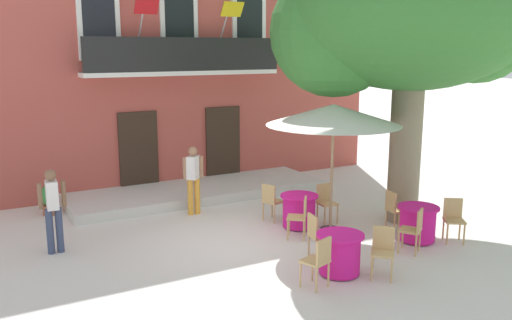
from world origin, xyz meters
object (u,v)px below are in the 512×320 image
(cafe_chair_near_tree_0, at_px, (326,200))
(cafe_chair_middle_0, at_px, (383,249))
(cafe_table_near_tree, at_px, (299,211))
(cafe_chair_front_0, at_px, (454,217))
(cafe_chair_front_1, at_px, (395,208))
(cafe_chair_near_tree_2, at_px, (300,215))
(cafe_table_middle, at_px, (340,253))
(cafe_chair_middle_2, at_px, (319,259))
(cafe_umbrella, at_px, (333,115))
(cafe_chair_near_tree_1, at_px, (271,200))
(cafe_table_front, at_px, (418,223))
(ground_planter_left, at_px, (49,199))
(pedestrian_mid_plaza, at_px, (193,176))
(cafe_chair_front_2, at_px, (414,228))
(plane_tree, at_px, (408,19))
(cafe_chair_middle_1, at_px, (317,234))
(pedestrian_near_entrance, at_px, (53,206))

(cafe_chair_near_tree_0, xyz_separation_m, cafe_chair_middle_0, (-0.96, -3.03, 0.00))
(cafe_table_near_tree, height_order, cafe_chair_front_0, cafe_chair_front_0)
(cafe_chair_front_0, xyz_separation_m, cafe_chair_front_1, (-0.62, 1.11, 0.00))
(cafe_chair_near_tree_2, distance_m, cafe_table_middle, 1.96)
(cafe_chair_middle_0, height_order, cafe_chair_middle_2, same)
(cafe_chair_near_tree_0, bearing_deg, cafe_umbrella, -117.28)
(cafe_chair_near_tree_1, relative_size, cafe_chair_front_0, 1.00)
(cafe_table_front, xyz_separation_m, ground_planter_left, (-6.53, 5.71, 0.01))
(cafe_chair_middle_2, xyz_separation_m, cafe_table_front, (3.18, 0.90, -0.14))
(cafe_chair_near_tree_1, relative_size, cafe_table_middle, 1.05)
(cafe_table_near_tree, distance_m, cafe_chair_middle_2, 3.23)
(cafe_chair_middle_0, distance_m, cafe_chair_front_0, 2.66)
(cafe_table_middle, distance_m, pedestrian_mid_plaza, 4.75)
(cafe_chair_middle_2, height_order, cafe_table_front, cafe_chair_middle_2)
(cafe_chair_middle_0, height_order, cafe_chair_front_2, same)
(cafe_chair_front_1, distance_m, pedestrian_mid_plaza, 4.79)
(cafe_chair_near_tree_0, relative_size, cafe_chair_near_tree_2, 1.00)
(cafe_chair_near_tree_0, distance_m, cafe_chair_middle_0, 3.18)
(cafe_chair_front_1, distance_m, cafe_chair_front_2, 1.38)
(pedestrian_mid_plaza, bearing_deg, cafe_table_front, -49.83)
(cafe_chair_front_1, relative_size, ground_planter_left, 1.24)
(plane_tree, bearing_deg, cafe_chair_middle_0, -137.50)
(cafe_chair_front_2, xyz_separation_m, cafe_umbrella, (-0.67, 1.84, 2.08))
(plane_tree, distance_m, cafe_chair_near_tree_0, 4.47)
(cafe_chair_near_tree_2, xyz_separation_m, cafe_chair_middle_1, (-0.37, -1.16, 0.00))
(cafe_table_middle, distance_m, cafe_table_front, 2.56)
(cafe_chair_front_0, xyz_separation_m, pedestrian_near_entrance, (-7.49, 3.33, 0.44))
(cafe_table_near_tree, bearing_deg, cafe_chair_front_2, -65.57)
(cafe_chair_near_tree_1, distance_m, cafe_chair_middle_2, 3.72)
(cafe_chair_middle_0, height_order, cafe_chair_front_1, same)
(cafe_chair_middle_0, bearing_deg, pedestrian_mid_plaza, 106.53)
(plane_tree, xyz_separation_m, cafe_chair_middle_1, (-3.10, -1.11, -4.12))
(plane_tree, bearing_deg, cafe_table_front, -116.57)
(cafe_chair_middle_2, distance_m, cafe_umbrella, 3.63)
(cafe_chair_middle_0, xyz_separation_m, cafe_chair_front_1, (1.94, 1.80, 0.00))
(cafe_umbrella, height_order, pedestrian_near_entrance, cafe_umbrella)
(plane_tree, bearing_deg, cafe_umbrella, 177.18)
(cafe_chair_front_0, bearing_deg, plane_tree, 90.94)
(plane_tree, xyz_separation_m, cafe_table_front, (-0.64, -1.27, -4.26))
(cafe_chair_near_tree_1, bearing_deg, ground_planter_left, 145.68)
(cafe_chair_near_tree_0, xyz_separation_m, cafe_chair_front_0, (1.60, -2.34, 0.00))
(cafe_chair_near_tree_2, distance_m, cafe_chair_front_1, 2.21)
(cafe_table_middle, bearing_deg, cafe_chair_near_tree_2, 78.08)
(cafe_table_front, bearing_deg, cafe_chair_middle_2, -164.27)
(pedestrian_near_entrance, distance_m, pedestrian_mid_plaza, 3.57)
(cafe_table_middle, bearing_deg, cafe_chair_middle_1, 87.41)
(cafe_chair_near_tree_0, height_order, cafe_chair_front_1, same)
(cafe_chair_front_1, bearing_deg, cafe_chair_front_2, -117.16)
(cafe_table_middle, bearing_deg, cafe_chair_middle_2, -155.82)
(plane_tree, xyz_separation_m, cafe_chair_near_tree_2, (-2.73, 0.05, -4.12))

